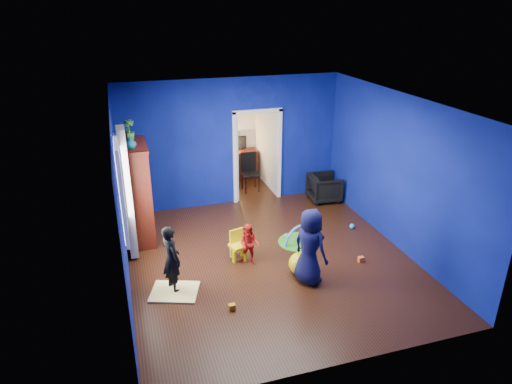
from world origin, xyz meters
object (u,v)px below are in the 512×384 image
object	(u,v)px
study_desk	(240,164)
play_mat	(298,242)
kid_chair	(238,247)
armchair	(324,188)
hopper_ball	(300,264)
crt_tv	(138,191)
vase	(130,143)
child_black	(171,259)
tv_armoire	(136,193)
child_navy	(310,247)
toddler_red	(249,244)
folding_chair	(250,173)

from	to	relation	value
study_desk	play_mat	bearing A→B (deg)	-87.87
kid_chair	armchair	bearing A→B (deg)	20.39
hopper_ball	crt_tv	bearing A→B (deg)	139.52
hopper_ball	study_desk	world-z (taller)	study_desk
vase	kid_chair	size ratio (longest dim) A/B	0.43
vase	child_black	bearing A→B (deg)	-76.59
study_desk	tv_armoire	bearing A→B (deg)	-136.37
child_black	tv_armoire	xyz separation A→B (m)	(-0.40, 1.98, 0.40)
child_black	study_desk	xyz separation A→B (m)	(2.42, 4.67, -0.20)
crt_tv	hopper_ball	bearing A→B (deg)	-40.48
hopper_ball	play_mat	distance (m)	1.13
child_black	vase	xyz separation A→B (m)	(-0.40, 1.68, 1.49)
tv_armoire	play_mat	distance (m)	3.31
child_navy	toddler_red	distance (m)	1.19
toddler_red	tv_armoire	bearing A→B (deg)	172.76
armchair	study_desk	world-z (taller)	study_desk
child_navy	kid_chair	bearing A→B (deg)	15.35
armchair	crt_tv	bearing A→B (deg)	102.86
hopper_ball	folding_chair	distance (m)	3.90
armchair	child_navy	distance (m)	3.50
child_black	toddler_red	distance (m)	1.49
crt_tv	kid_chair	xyz separation A→B (m)	(1.63, -1.36, -0.77)
play_mat	study_desk	distance (m)	3.83
child_navy	study_desk	size ratio (longest dim) A/B	1.51
toddler_red	folding_chair	bearing A→B (deg)	106.53
crt_tv	child_navy	bearing A→B (deg)	-43.04
play_mat	child_black	bearing A→B (deg)	-161.44
vase	hopper_ball	size ratio (longest dim) A/B	0.53
hopper_ball	folding_chair	size ratio (longest dim) A/B	0.44
tv_armoire	toddler_red	bearing A→B (deg)	-40.67
tv_armoire	play_mat	size ratio (longest dim) A/B	2.45
crt_tv	play_mat	size ratio (longest dim) A/B	0.87
toddler_red	crt_tv	xyz separation A→B (m)	(-1.78, 1.56, 0.63)
armchair	child_black	distance (m)	4.71
child_navy	toddler_red	size ratio (longest dim) A/B	1.72
hopper_ball	kid_chair	xyz separation A→B (m)	(-0.90, 0.79, 0.05)
play_mat	tv_armoire	bearing A→B (deg)	159.32
hopper_ball	study_desk	bearing A→B (deg)	87.02
child_black	tv_armoire	bearing A→B (deg)	-11.05
vase	study_desk	bearing A→B (deg)	46.66
play_mat	folding_chair	distance (m)	2.89
child_black	play_mat	xyz separation A→B (m)	(2.56, 0.86, -0.57)
tv_armoire	crt_tv	bearing A→B (deg)	0.00
crt_tv	kid_chair	distance (m)	2.26
child_black	toddler_red	bearing A→B (deg)	-96.23
toddler_red	hopper_ball	world-z (taller)	toddler_red
hopper_ball	play_mat	size ratio (longest dim) A/B	0.50
armchair	child_black	size ratio (longest dim) A/B	0.61
study_desk	folding_chair	bearing A→B (deg)	-90.00
vase	folding_chair	size ratio (longest dim) A/B	0.23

